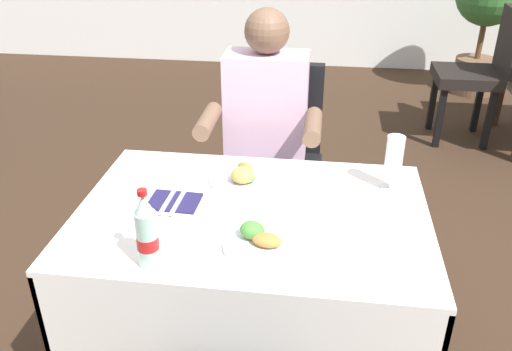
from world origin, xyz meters
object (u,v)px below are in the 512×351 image
(plate_near_camera, at_px, (260,241))
(background_chair_left, at_px, (481,68))
(plate_far_diner, at_px, (244,177))
(main_dining_table, at_px, (252,254))
(beer_glass_left, at_px, (393,163))
(cola_bottle_primary, at_px, (147,234))
(napkin_cutlery_set, at_px, (174,201))
(seated_diner_far, at_px, (264,137))
(potted_plant_corner, at_px, (487,8))
(chair_far_diner_seat, at_px, (275,158))

(plate_near_camera, relative_size, background_chair_left, 0.24)
(plate_far_diner, bearing_deg, background_chair_left, 58.50)
(main_dining_table, distance_m, beer_glass_left, 0.58)
(cola_bottle_primary, xyz_separation_m, napkin_cutlery_set, (-0.02, 0.34, -0.10))
(seated_diner_far, relative_size, plate_far_diner, 4.98)
(napkin_cutlery_set, relative_size, background_chair_left, 0.20)
(napkin_cutlery_set, relative_size, potted_plant_corner, 0.16)
(plate_far_diner, xyz_separation_m, beer_glass_left, (0.52, 0.02, 0.08))
(plate_far_diner, xyz_separation_m, napkin_cutlery_set, (-0.21, -0.17, -0.02))
(chair_far_diner_seat, distance_m, background_chair_left, 2.10)
(potted_plant_corner, bearing_deg, seated_diner_far, -119.46)
(seated_diner_far, bearing_deg, plate_near_camera, -84.01)
(seated_diner_far, relative_size, potted_plant_corner, 1.05)
(beer_glass_left, relative_size, background_chair_left, 0.21)
(chair_far_diner_seat, relative_size, potted_plant_corner, 0.81)
(seated_diner_far, relative_size, beer_glass_left, 6.28)
(chair_far_diner_seat, relative_size, cola_bottle_primary, 3.97)
(main_dining_table, height_order, seated_diner_far, seated_diner_far)
(potted_plant_corner, bearing_deg, background_chair_left, -103.26)
(napkin_cutlery_set, bearing_deg, plate_far_diner, 39.43)
(plate_far_diner, relative_size, background_chair_left, 0.26)
(plate_far_diner, bearing_deg, cola_bottle_primary, -110.05)
(cola_bottle_primary, bearing_deg, chair_far_diner_seat, 77.58)
(napkin_cutlery_set, xyz_separation_m, background_chair_left, (1.58, 2.41, -0.20))
(plate_near_camera, height_order, background_chair_left, background_chair_left)
(seated_diner_far, height_order, background_chair_left, seated_diner_far)
(seated_diner_far, xyz_separation_m, napkin_cutlery_set, (-0.23, -0.66, 0.04))
(plate_near_camera, bearing_deg, chair_far_diner_seat, 93.02)
(plate_near_camera, bearing_deg, main_dining_table, 105.31)
(potted_plant_corner, bearing_deg, plate_near_camera, -112.22)
(main_dining_table, bearing_deg, seated_diner_far, 93.33)
(cola_bottle_primary, relative_size, napkin_cutlery_set, 1.28)
(beer_glass_left, xyz_separation_m, background_chair_left, (0.85, 2.22, -0.29))
(main_dining_table, distance_m, seated_diner_far, 0.70)
(main_dining_table, bearing_deg, potted_plant_corner, 66.01)
(potted_plant_corner, bearing_deg, beer_glass_left, -108.47)
(plate_far_diner, xyz_separation_m, background_chair_left, (1.37, 2.24, -0.21))
(beer_glass_left, xyz_separation_m, cola_bottle_primary, (-0.71, -0.54, 0.01))
(beer_glass_left, bearing_deg, plate_far_diner, -177.67)
(main_dining_table, relative_size, plate_near_camera, 4.98)
(chair_far_diner_seat, height_order, seated_diner_far, seated_diner_far)
(plate_near_camera, xyz_separation_m, beer_glass_left, (0.41, 0.40, 0.08))
(chair_far_diner_seat, xyz_separation_m, potted_plant_corner, (1.58, 2.75, 0.21))
(main_dining_table, xyz_separation_m, plate_near_camera, (0.05, -0.19, 0.19))
(background_chair_left, bearing_deg, plate_far_diner, -121.50)
(main_dining_table, relative_size, potted_plant_corner, 0.97)
(seated_diner_far, relative_size, napkin_cutlery_set, 6.57)
(plate_far_diner, bearing_deg, plate_near_camera, -74.13)
(main_dining_table, bearing_deg, napkin_cutlery_set, 175.92)
(plate_near_camera, relative_size, beer_glass_left, 1.16)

